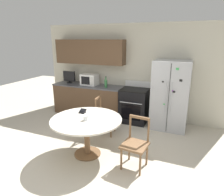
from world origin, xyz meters
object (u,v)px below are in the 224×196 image
Objects in this scene: oven_range at (134,105)px; wallet at (83,111)px; microwave at (90,79)px; countertop_tv at (69,77)px; refrigerator at (170,95)px; candle_glass at (86,118)px; counter_bottle at (106,83)px; dining_chair_right at (135,144)px; dining_chair_far at (105,116)px.

oven_range reaches higher than wallet.
countertop_tv is (-0.71, 0.01, 0.03)m from microwave.
refrigerator is at bearing 47.39° from wallet.
oven_range is 11.46× the size of candle_glass.
countertop_tv is 1.25× the size of counter_bottle.
microwave is 1.49× the size of counter_bottle.
refrigerator reaches higher than countertop_tv.
refrigerator is 13.43× the size of wallet.
refrigerator is 2.01m from dining_chair_right.
wallet is (-1.53, -1.66, -0.07)m from refrigerator.
wallet is (-1.20, 0.27, 0.35)m from dining_chair_right.
counter_bottle is at bearing -6.03° from countertop_tv.
candle_glass is at bearing -51.14° from wallet.
dining_chair_right and dining_chair_far have the same top height.
oven_range is 8.48× the size of wallet.
refrigerator is at bearing 117.93° from dining_chair_far.
oven_range is 1.20× the size of dining_chair_far.
countertop_tv reaches higher than oven_range.
counter_bottle is 2.01m from candle_glass.
countertop_tv is at bearing 178.31° from oven_range.
microwave is 2.90m from dining_chair_right.
wallet is (-0.16, -0.72, 0.35)m from dining_chair_far.
microwave is 0.59m from counter_bottle.
dining_chair_right is (1.41, -1.90, -0.58)m from counter_bottle.
dining_chair_right is 1.28m from wallet.
dining_chair_far is at bearing -145.27° from refrigerator.
counter_bottle reaches higher than dining_chair_far.
microwave is at bearing -144.33° from dining_chair_far.
oven_range is 2.33× the size of microwave.
wallet is (-0.60, -1.70, 0.31)m from oven_range.
microwave is at bearing 114.10° from wallet.
dining_chair_right is at bearing -12.84° from wallet.
candle_glass is at bearing -1.83° from dining_chair_far.
microwave is 1.53m from dining_chair_far.
dining_chair_far is (-0.44, -0.99, -0.03)m from oven_range.
oven_range is at bearing -1.96° from microwave.
oven_range is 2.07m from candle_glass.
microwave is at bearing 178.04° from oven_range.
wallet is (-0.25, 0.31, -0.01)m from candle_glass.
refrigerator reaches higher than wallet.
microwave is at bearing 116.65° from candle_glass.
candle_glass is (0.46, -1.94, -0.22)m from counter_bottle.
dining_chair_far is at bearing -67.70° from counter_bottle.
refrigerator is at bearing 57.18° from candle_glass.
countertop_tv is 3.44m from dining_chair_right.
dining_chair_right is 9.57× the size of candle_glass.
oven_range is 1.83m from wallet.
countertop_tv is at bearing 173.97° from counter_bottle.
counter_bottle is (1.29, -0.14, -0.07)m from countertop_tv.
counter_bottle is 2.44m from dining_chair_right.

